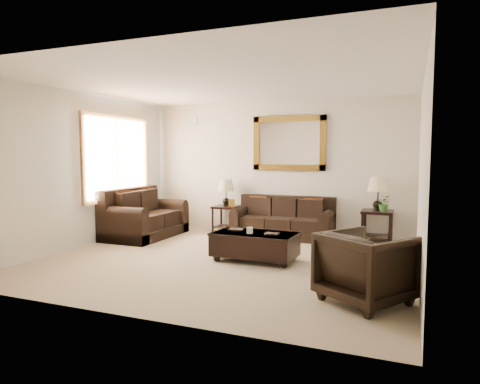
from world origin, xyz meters
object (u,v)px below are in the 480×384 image
at_px(sofa, 283,222).
at_px(loveseat, 143,219).
at_px(end_table_right, 378,200).
at_px(armchair, 366,264).
at_px(end_table_left, 226,198).
at_px(coffee_table, 255,243).

relative_size(sofa, loveseat, 1.14).
xyz_separation_m(end_table_right, armchair, (0.13, -3.37, -0.36)).
xyz_separation_m(end_table_left, armchair, (3.16, -3.40, -0.29)).
bearing_deg(end_table_right, loveseat, -166.17).
xyz_separation_m(end_table_right, coffee_table, (-1.63, -2.07, -0.52)).
relative_size(end_table_left, armchair, 1.28).
relative_size(loveseat, coffee_table, 1.31).
xyz_separation_m(sofa, end_table_right, (1.76, 0.07, 0.51)).
height_order(end_table_left, armchair, end_table_left).
distance_m(end_table_left, end_table_right, 3.03).
relative_size(sofa, end_table_left, 1.76).
distance_m(end_table_left, coffee_table, 2.56).
bearing_deg(loveseat, sofa, -68.86).
height_order(end_table_right, coffee_table, end_table_right).
bearing_deg(armchair, coffee_table, -1.75).
distance_m(sofa, loveseat, 2.78).
bearing_deg(sofa, loveseat, -158.86).
relative_size(sofa, end_table_right, 1.60).
xyz_separation_m(loveseat, end_table_left, (1.32, 1.10, 0.37)).
distance_m(loveseat, end_table_left, 1.76).
relative_size(sofa, coffee_table, 1.49).
bearing_deg(armchair, sofa, -25.55).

